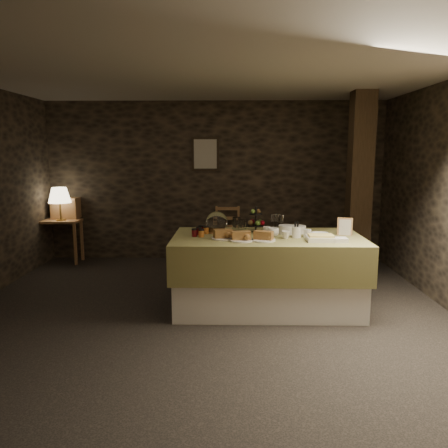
{
  "coord_description": "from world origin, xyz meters",
  "views": [
    {
      "loc": [
        0.29,
        -4.72,
        1.79
      ],
      "look_at": [
        0.2,
        0.2,
        0.97
      ],
      "focal_mm": 35.0,
      "sensor_mm": 36.0,
      "label": 1
    }
  ],
  "objects_px": {
    "table_lamp": "(59,196)",
    "wine_rack": "(66,208)",
    "chair": "(228,238)",
    "timber_column": "(359,187)",
    "fruit_stand": "(256,222)",
    "buffet_table": "(267,267)",
    "console_table": "(60,228)"
  },
  "relations": [
    {
      "from": "table_lamp",
      "to": "wine_rack",
      "type": "xyz_separation_m",
      "value": [
        -0.0,
        0.23,
        -0.23
      ]
    },
    {
      "from": "table_lamp",
      "to": "buffet_table",
      "type": "bearing_deg",
      "value": -32.29
    },
    {
      "from": "buffet_table",
      "to": "fruit_stand",
      "type": "xyz_separation_m",
      "value": [
        -0.12,
        0.24,
        0.48
      ]
    },
    {
      "from": "table_lamp",
      "to": "timber_column",
      "type": "xyz_separation_m",
      "value": [
        4.51,
        -0.73,
        0.2
      ]
    },
    {
      "from": "table_lamp",
      "to": "wine_rack",
      "type": "relative_size",
      "value": 1.26
    },
    {
      "from": "chair",
      "to": "buffet_table",
      "type": "bearing_deg",
      "value": -78.34
    },
    {
      "from": "fruit_stand",
      "to": "timber_column",
      "type": "bearing_deg",
      "value": 34.15
    },
    {
      "from": "wine_rack",
      "to": "fruit_stand",
      "type": "distance_m",
      "value": 3.61
    },
    {
      "from": "chair",
      "to": "fruit_stand",
      "type": "height_order",
      "value": "fruit_stand"
    },
    {
      "from": "buffet_table",
      "to": "chair",
      "type": "relative_size",
      "value": 3.04
    },
    {
      "from": "buffet_table",
      "to": "console_table",
      "type": "height_order",
      "value": "buffet_table"
    },
    {
      "from": "buffet_table",
      "to": "chair",
      "type": "bearing_deg",
      "value": 102.44
    },
    {
      "from": "timber_column",
      "to": "chair",
      "type": "bearing_deg",
      "value": 153.88
    },
    {
      "from": "chair",
      "to": "timber_column",
      "type": "bearing_deg",
      "value": -26.9
    },
    {
      "from": "fruit_stand",
      "to": "wine_rack",
      "type": "bearing_deg",
      "value": 146.91
    },
    {
      "from": "wine_rack",
      "to": "timber_column",
      "type": "distance_m",
      "value": 4.63
    },
    {
      "from": "buffet_table",
      "to": "fruit_stand",
      "type": "height_order",
      "value": "fruit_stand"
    },
    {
      "from": "timber_column",
      "to": "fruit_stand",
      "type": "bearing_deg",
      "value": -145.85
    },
    {
      "from": "timber_column",
      "to": "console_table",
      "type": "bearing_deg",
      "value": 170.24
    },
    {
      "from": "fruit_stand",
      "to": "table_lamp",
      "type": "bearing_deg",
      "value": 150.07
    },
    {
      "from": "table_lamp",
      "to": "chair",
      "type": "bearing_deg",
      "value": 3.63
    },
    {
      "from": "wine_rack",
      "to": "table_lamp",
      "type": "bearing_deg",
      "value": -90.0
    },
    {
      "from": "fruit_stand",
      "to": "console_table",
      "type": "bearing_deg",
      "value": 149.78
    },
    {
      "from": "wine_rack",
      "to": "console_table",
      "type": "bearing_deg",
      "value": -105.52
    },
    {
      "from": "table_lamp",
      "to": "timber_column",
      "type": "relative_size",
      "value": 0.2
    },
    {
      "from": "fruit_stand",
      "to": "chair",
      "type": "bearing_deg",
      "value": 100.63
    },
    {
      "from": "buffet_table",
      "to": "chair",
      "type": "xyz_separation_m",
      "value": [
        -0.48,
        2.15,
        -0.09
      ]
    },
    {
      "from": "buffet_table",
      "to": "chair",
      "type": "distance_m",
      "value": 2.21
    },
    {
      "from": "wine_rack",
      "to": "buffet_table",
      "type": "bearing_deg",
      "value": -35.19
    },
    {
      "from": "wine_rack",
      "to": "fruit_stand",
      "type": "xyz_separation_m",
      "value": [
        3.02,
        -1.97,
        0.1
      ]
    },
    {
      "from": "console_table",
      "to": "fruit_stand",
      "type": "distance_m",
      "value": 3.58
    },
    {
      "from": "buffet_table",
      "to": "wine_rack",
      "type": "xyz_separation_m",
      "value": [
        -3.14,
        2.21,
        0.38
      ]
    }
  ]
}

